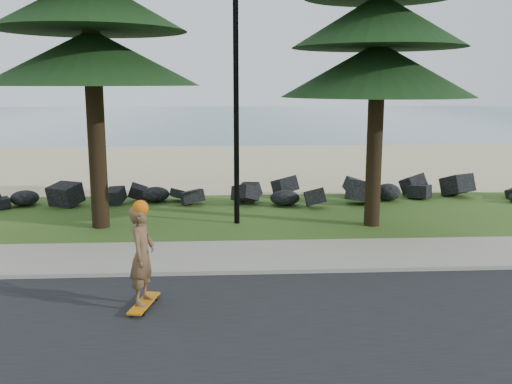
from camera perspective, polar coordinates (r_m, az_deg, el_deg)
ground at (r=12.00m, az=-1.55°, el=-6.80°), size 160.00×160.00×0.00m
road at (r=7.83m, az=-0.49°, el=-16.74°), size 160.00×7.00×0.02m
kerb at (r=11.13m, az=-1.41°, el=-7.95°), size 160.00×0.20×0.10m
sidewalk at (r=12.18m, az=-1.58°, el=-6.33°), size 160.00×2.00×0.08m
beach_sand at (r=26.19m, az=-2.52°, el=2.86°), size 160.00×15.00×0.01m
ocean at (r=62.54m, az=-2.99°, el=7.50°), size 160.00×58.00×0.01m
seawall_boulders at (r=17.42m, az=-2.11°, el=-1.21°), size 60.00×2.40×1.10m
lamp_post at (r=14.64m, az=-2.03°, el=12.79°), size 0.25×0.14×8.14m
skateboarder at (r=9.41m, az=-11.30°, el=-6.23°), size 0.50×0.99×1.80m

